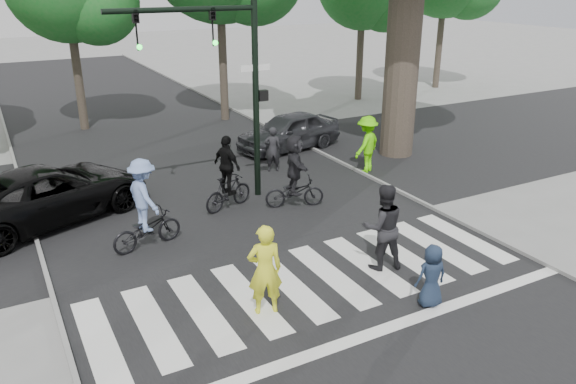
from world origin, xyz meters
The scene contains 17 objects.
ground centered at (0.00, 0.00, 0.00)m, with size 120.00×120.00×0.00m, color gray.
road_stem centered at (0.00, 5.00, 0.01)m, with size 10.00×70.00×0.01m, color black.
road_cross centered at (0.00, 8.00, 0.01)m, with size 70.00×10.00×0.01m, color black.
curb_left centered at (-5.05, 5.00, 0.05)m, with size 0.10×70.00×0.10m, color gray.
curb_right centered at (5.05, 5.00, 0.05)m, with size 0.10×70.00×0.10m, color gray.
crosswalk centered at (0.00, 0.66, 0.01)m, with size 10.00×3.85×0.01m.
traffic_signal centered at (0.35, 6.20, 3.90)m, with size 4.45×0.29×6.00m.
pedestrian_woman centered at (-1.41, 0.41, 0.93)m, with size 0.68×0.45×1.87m, color yellow.
pedestrian_child centered at (1.59, -0.94, 0.66)m, with size 0.64×0.42×1.32m, color #1D2A40.
pedestrian_adult centered at (1.69, 0.79, 1.00)m, with size 0.97×0.76×2.00m, color black.
cyclist_left centered at (-2.67, 4.31, 0.98)m, with size 1.86×1.27×2.25m.
cyclist_mid centered at (0.00, 5.62, 0.88)m, with size 1.70×1.07×2.14m.
cyclist_right centered at (1.72, 4.85, 0.95)m, with size 1.77×1.64×2.12m.
car_suv centered at (-4.52, 7.23, 0.75)m, with size 2.48×5.38×1.50m, color black.
car_grey centered at (4.30, 9.94, 0.70)m, with size 1.66×4.13×1.41m, color #313236.
bystander_hivis centered at (5.34, 6.40, 0.95)m, with size 1.23×0.71×1.91m, color #60EF07.
bystander_dark centered at (2.59, 7.93, 0.77)m, with size 0.56×0.37×1.54m, color black.
Camera 1 is at (-5.55, -8.14, 6.21)m, focal length 35.00 mm.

